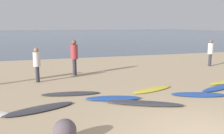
{
  "coord_description": "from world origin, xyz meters",
  "views": [
    {
      "loc": [
        -3.66,
        -4.01,
        2.59
      ],
      "look_at": [
        -0.3,
        6.74,
        0.6
      ],
      "focal_mm": 38.66,
      "sensor_mm": 36.0,
      "label": 1
    }
  ],
  "objects": [
    {
      "name": "surfboard_4",
      "position": [
        -0.39,
        2.9,
        0.05
      ],
      "size": [
        2.49,
        1.57,
        0.1
      ],
      "primitive_type": "ellipsoid",
      "rotation": [
        0.0,
        0.0,
        -0.46
      ],
      "color": "#333338",
      "rests_on": "ground"
    },
    {
      "name": "surfboard_5",
      "position": [
        0.66,
        4.41,
        0.04
      ],
      "size": [
        2.06,
        1.1,
        0.07
      ],
      "primitive_type": "ellipsoid",
      "rotation": [
        0.0,
        0.0,
        0.31
      ],
      "color": "yellow",
      "rests_on": "ground"
    },
    {
      "name": "surfboard_7",
      "position": [
        3.58,
        3.86,
        0.05
      ],
      "size": [
        2.63,
        1.25,
        0.09
      ],
      "primitive_type": "ellipsoid",
      "rotation": [
        0.0,
        0.0,
        0.31
      ],
      "color": "#1E479E",
      "rests_on": "ground"
    },
    {
      "name": "person_0",
      "position": [
        -3.69,
        7.21,
        0.93
      ],
      "size": [
        0.32,
        0.32,
        1.57
      ],
      "rotation": [
        0.0,
        0.0,
        0.27
      ],
      "color": "#2D2D38",
      "rests_on": "ground"
    },
    {
      "name": "ground_plane",
      "position": [
        0.0,
        10.0,
        -0.1
      ],
      "size": [
        120.0,
        120.0,
        0.2
      ],
      "primitive_type": "cube",
      "color": "tan",
      "rests_on": "ground"
    },
    {
      "name": "surfboard_6",
      "position": [
        1.96,
        3.25,
        0.04
      ],
      "size": [
        2.07,
        1.25,
        0.08
      ],
      "primitive_type": "ellipsoid",
      "rotation": [
        0.0,
        0.0,
        -0.36
      ],
      "color": "#1E479E",
      "rests_on": "ground"
    },
    {
      "name": "person_1",
      "position": [
        -1.85,
        8.22,
        1.08
      ],
      "size": [
        0.37,
        0.37,
        1.83
      ],
      "rotation": [
        0.0,
        0.0,
        0.85
      ],
      "color": "#2D2D38",
      "rests_on": "ground"
    },
    {
      "name": "surfboard_2",
      "position": [
        -2.52,
        4.79,
        0.03
      ],
      "size": [
        2.22,
        0.85,
        0.07
      ],
      "primitive_type": "ellipsoid",
      "rotation": [
        0.0,
        0.0,
        -0.15
      ],
      "color": "#333338",
      "rests_on": "ground"
    },
    {
      "name": "ocean_water",
      "position": [
        0.0,
        64.61,
        0.0
      ],
      "size": [
        140.0,
        100.0,
        0.01
      ],
      "primitive_type": "cube",
      "color": "#475B6B",
      "rests_on": "ground"
    },
    {
      "name": "person_3",
      "position": [
        6.72,
        8.49,
        0.98
      ],
      "size": [
        0.34,
        0.34,
        1.66
      ],
      "rotation": [
        0.0,
        0.0,
        1.76
      ],
      "color": "#2D2D38",
      "rests_on": "ground"
    },
    {
      "name": "beach_rock_far",
      "position": [
        -3.16,
        1.11,
        0.26
      ],
      "size": [
        0.53,
        0.53,
        0.53
      ],
      "primitive_type": "sphere",
      "color": "#574C51",
      "rests_on": "ground"
    },
    {
      "name": "surfboard_1",
      "position": [
        -3.67,
        3.39,
        0.04
      ],
      "size": [
        2.29,
        1.26,
        0.08
      ],
      "primitive_type": "ellipsoid",
      "rotation": [
        0.0,
        0.0,
        0.32
      ],
      "color": "#333338",
      "rests_on": "ground"
    },
    {
      "name": "surfboard_3",
      "position": [
        -1.19,
        3.73,
        0.05
      ],
      "size": [
        2.0,
        0.99,
        0.09
      ],
      "primitive_type": "ellipsoid",
      "rotation": [
        0.0,
        0.0,
        -0.24
      ],
      "color": "#1E479E",
      "rests_on": "ground"
    }
  ]
}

